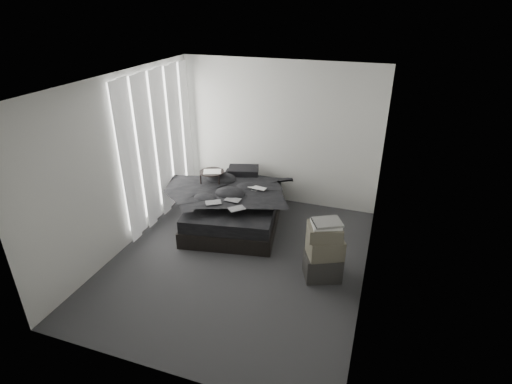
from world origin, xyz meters
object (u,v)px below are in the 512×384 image
(box_lower, at_px, (322,266))
(side_stand, at_px, (213,192))
(bed, at_px, (235,215))
(laptop, at_px, (256,185))

(box_lower, bearing_deg, side_stand, 150.65)
(box_lower, bearing_deg, bed, 149.14)
(bed, height_order, laptop, laptop)
(side_stand, relative_size, box_lower, 1.60)
(bed, height_order, side_stand, side_stand)
(bed, bearing_deg, laptop, 7.50)
(bed, distance_m, side_stand, 0.62)
(side_stand, xyz_separation_m, box_lower, (2.21, -1.24, -0.21))
(laptop, bearing_deg, side_stand, 179.89)
(laptop, xyz_separation_m, box_lower, (1.35, -1.12, -0.52))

